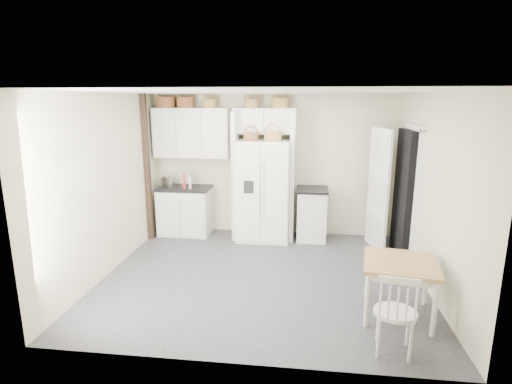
# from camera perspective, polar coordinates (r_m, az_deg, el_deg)

# --- Properties ---
(floor) EXTENTS (4.50, 4.50, 0.00)m
(floor) POSITION_cam_1_polar(r_m,az_deg,el_deg) (5.93, 0.88, -11.87)
(floor) COLOR #232227
(floor) RESTS_ON ground
(ceiling) EXTENTS (4.50, 4.50, 0.00)m
(ceiling) POSITION_cam_1_polar(r_m,az_deg,el_deg) (5.37, 0.98, 14.15)
(ceiling) COLOR white
(ceiling) RESTS_ON wall_back
(wall_back) EXTENTS (4.50, 0.00, 4.50)m
(wall_back) POSITION_cam_1_polar(r_m,az_deg,el_deg) (7.46, 2.55, 3.82)
(wall_back) COLOR beige
(wall_back) RESTS_ON floor
(wall_left) EXTENTS (0.00, 4.00, 4.00)m
(wall_left) POSITION_cam_1_polar(r_m,az_deg,el_deg) (6.15, -20.40, 1.01)
(wall_left) COLOR beige
(wall_left) RESTS_ON floor
(wall_right) EXTENTS (0.00, 4.00, 4.00)m
(wall_right) POSITION_cam_1_polar(r_m,az_deg,el_deg) (5.73, 23.91, -0.14)
(wall_right) COLOR beige
(wall_right) RESTS_ON floor
(refrigerator) EXTENTS (0.93, 0.75, 1.80)m
(refrigerator) POSITION_cam_1_polar(r_m,az_deg,el_deg) (7.18, 1.09, 0.23)
(refrigerator) COLOR white
(refrigerator) RESTS_ON floor
(base_cab_left) EXTENTS (0.94, 0.59, 0.87)m
(base_cab_left) POSITION_cam_1_polar(r_m,az_deg,el_deg) (7.66, -10.08, -2.75)
(base_cab_left) COLOR beige
(base_cab_left) RESTS_ON floor
(base_cab_right) EXTENTS (0.51, 0.62, 0.91)m
(base_cab_right) POSITION_cam_1_polar(r_m,az_deg,el_deg) (7.34, 7.93, -3.25)
(base_cab_right) COLOR beige
(base_cab_right) RESTS_ON floor
(dining_table) EXTENTS (0.93, 0.93, 0.68)m
(dining_table) POSITION_cam_1_polar(r_m,az_deg,el_deg) (5.09, 19.68, -12.86)
(dining_table) COLOR #9B5630
(dining_table) RESTS_ON floor
(windsor_chair) EXTENTS (0.48, 0.44, 0.86)m
(windsor_chair) POSITION_cam_1_polar(r_m,az_deg,el_deg) (4.37, 19.28, -15.96)
(windsor_chair) COLOR beige
(windsor_chair) RESTS_ON floor
(counter_left) EXTENTS (0.98, 0.63, 0.04)m
(counter_left) POSITION_cam_1_polar(r_m,az_deg,el_deg) (7.55, -10.22, 0.56)
(counter_left) COLOR black
(counter_left) RESTS_ON base_cab_left
(counter_right) EXTENTS (0.56, 0.66, 0.04)m
(counter_right) POSITION_cam_1_polar(r_m,az_deg,el_deg) (7.22, 8.05, 0.36)
(counter_right) COLOR black
(counter_right) RESTS_ON base_cab_right
(toaster) EXTENTS (0.30, 0.21, 0.19)m
(toaster) POSITION_cam_1_polar(r_m,az_deg,el_deg) (7.62, -12.55, 1.44)
(toaster) COLOR silver
(toaster) RESTS_ON counter_left
(cookbook_red) EXTENTS (0.08, 0.18, 0.27)m
(cookbook_red) POSITION_cam_1_polar(r_m,az_deg,el_deg) (7.44, -10.23, 1.57)
(cookbook_red) COLOR red
(cookbook_red) RESTS_ON counter_left
(cookbook_cream) EXTENTS (0.06, 0.15, 0.23)m
(cookbook_cream) POSITION_cam_1_polar(r_m,az_deg,el_deg) (7.41, -9.39, 1.40)
(cookbook_cream) COLOR #F6E4C3
(cookbook_cream) RESTS_ON counter_left
(basket_upper_a) EXTENTS (0.34, 0.34, 0.19)m
(basket_upper_a) POSITION_cam_1_polar(r_m,az_deg,el_deg) (7.60, -12.76, 12.37)
(basket_upper_a) COLOR brown
(basket_upper_a) RESTS_ON upper_cabinet
(basket_upper_b) EXTENTS (0.32, 0.32, 0.19)m
(basket_upper_b) POSITION_cam_1_polar(r_m,az_deg,el_deg) (7.49, -10.04, 12.47)
(basket_upper_b) COLOR brown
(basket_upper_b) RESTS_ON upper_cabinet
(basket_upper_c) EXTENTS (0.26, 0.26, 0.15)m
(basket_upper_c) POSITION_cam_1_polar(r_m,az_deg,el_deg) (7.38, -6.68, 12.43)
(basket_upper_c) COLOR brown
(basket_upper_c) RESTS_ON upper_cabinet
(basket_bridge_a) EXTENTS (0.27, 0.27, 0.15)m
(basket_bridge_a) POSITION_cam_1_polar(r_m,az_deg,el_deg) (7.24, -0.64, 12.51)
(basket_bridge_a) COLOR brown
(basket_bridge_a) RESTS_ON bridge_cabinet
(basket_bridge_b) EXTENTS (0.31, 0.31, 0.17)m
(basket_bridge_b) POSITION_cam_1_polar(r_m,az_deg,el_deg) (7.19, 3.51, 12.57)
(basket_bridge_b) COLOR brown
(basket_bridge_b) RESTS_ON bridge_cabinet
(basket_fridge_a) EXTENTS (0.26, 0.26, 0.14)m
(basket_fridge_a) POSITION_cam_1_polar(r_m,az_deg,el_deg) (6.96, -0.74, 7.90)
(basket_fridge_a) COLOR brown
(basket_fridge_a) RESTS_ON refrigerator
(basket_fridge_b) EXTENTS (0.30, 0.30, 0.16)m
(basket_fridge_b) POSITION_cam_1_polar(r_m,az_deg,el_deg) (6.92, 2.39, 7.95)
(basket_fridge_b) COLOR brown
(basket_fridge_b) RESTS_ON refrigerator
(upper_cabinet) EXTENTS (1.40, 0.34, 0.90)m
(upper_cabinet) POSITION_cam_1_polar(r_m,az_deg,el_deg) (7.49, -9.16, 8.33)
(upper_cabinet) COLOR beige
(upper_cabinet) RESTS_ON wall_back
(bridge_cabinet) EXTENTS (1.12, 0.34, 0.45)m
(bridge_cabinet) POSITION_cam_1_polar(r_m,az_deg,el_deg) (7.22, 1.30, 10.11)
(bridge_cabinet) COLOR beige
(bridge_cabinet) RESTS_ON wall_back
(fridge_panel_left) EXTENTS (0.08, 0.60, 2.30)m
(fridge_panel_left) POSITION_cam_1_polar(r_m,az_deg,el_deg) (7.27, -2.85, 2.38)
(fridge_panel_left) COLOR beige
(fridge_panel_left) RESTS_ON floor
(fridge_panel_right) EXTENTS (0.08, 0.60, 2.30)m
(fridge_panel_right) POSITION_cam_1_polar(r_m,az_deg,el_deg) (7.17, 5.22, 2.19)
(fridge_panel_right) COLOR beige
(fridge_panel_right) RESTS_ON floor
(trim_post) EXTENTS (0.09, 0.09, 2.60)m
(trim_post) POSITION_cam_1_polar(r_m,az_deg,el_deg) (7.34, -15.29, 3.21)
(trim_post) COLOR black
(trim_post) RESTS_ON floor
(doorway_void) EXTENTS (0.18, 0.85, 2.05)m
(doorway_void) POSITION_cam_1_polar(r_m,az_deg,el_deg) (6.71, 20.55, -0.47)
(doorway_void) COLOR black
(doorway_void) RESTS_ON floor
(door_slab) EXTENTS (0.21, 0.79, 2.05)m
(door_slab) POSITION_cam_1_polar(r_m,az_deg,el_deg) (6.95, 17.05, 0.25)
(door_slab) COLOR white
(door_slab) RESTS_ON floor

